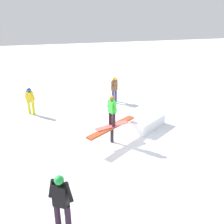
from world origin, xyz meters
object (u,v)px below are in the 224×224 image
bystander_black (61,201)px  bystander_yellow (30,100)px  bystander_brown (114,88)px  main_rider_on_rail (112,112)px  rail_feature (112,128)px

bystander_black → bystander_yellow: 7.73m
bystander_brown → bystander_black: bearing=-153.0°
main_rider_on_rail → bystander_yellow: bearing=-68.0°
bystander_brown → bystander_yellow: size_ratio=1.06×
main_rider_on_rail → bystander_brown: main_rider_on_rail is taller
main_rider_on_rail → bystander_yellow: main_rider_on_rail is taller
rail_feature → bystander_black: (2.25, 3.86, 0.28)m
main_rider_on_rail → bystander_brown: (-1.31, -4.43, -0.49)m
rail_feature → bystander_black: bearing=25.5°
bystander_black → rail_feature: bearing=-89.2°
bystander_black → bystander_brown: 9.02m
bystander_black → bystander_yellow: size_ratio=1.14×
bystander_yellow → rail_feature: bearing=163.9°
rail_feature → main_rider_on_rail: (0.00, 0.00, 0.71)m
rail_feature → bystander_brown: bearing=-140.8°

